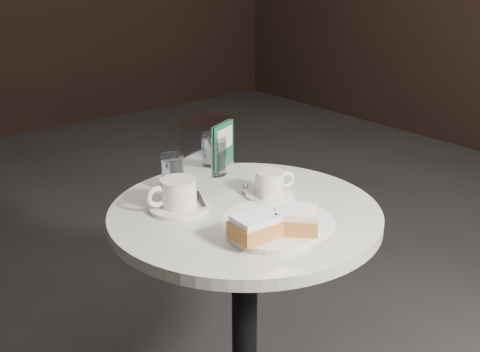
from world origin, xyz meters
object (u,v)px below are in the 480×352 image
beignet_plate (274,227)px  coffee_cup_right (270,185)px  coffee_cup_left (178,196)px  cafe_table (245,276)px  water_glass_right (214,156)px  water_glass_left (173,172)px  napkin_dispenser (208,145)px

beignet_plate → coffee_cup_right: 0.25m
coffee_cup_left → coffee_cup_right: bearing=-8.3°
coffee_cup_left → cafe_table: bearing=-29.2°
water_glass_right → water_glass_left: bearing=-172.9°
coffee_cup_left → water_glass_left: size_ratio=1.81×
coffee_cup_right → cafe_table: bearing=-149.2°
water_glass_left → water_glass_right: (0.16, 0.02, 0.01)m
cafe_table → coffee_cup_left: coffee_cup_left is taller
water_glass_left → water_glass_right: size_ratio=0.86×
cafe_table → water_glass_left: water_glass_left is taller
water_glass_left → water_glass_right: bearing=7.1°
cafe_table → coffee_cup_left: size_ratio=4.13×
coffee_cup_left → water_glass_right: (0.22, 0.15, 0.02)m
coffee_cup_right → water_glass_right: (-0.02, 0.23, 0.03)m
coffee_cup_left → coffee_cup_right: (0.24, -0.08, -0.01)m
cafe_table → coffee_cup_left: (-0.13, 0.11, 0.23)m
cafe_table → water_glass_left: 0.35m
napkin_dispenser → water_glass_right: bearing=-124.4°
beignet_plate → water_glass_right: 0.44m
beignet_plate → napkin_dispenser: bearing=72.0°
cafe_table → water_glass_right: size_ratio=6.42×
coffee_cup_left → napkin_dispenser: size_ratio=1.09×
water_glass_right → coffee_cup_right: bearing=-85.1°
cafe_table → coffee_cup_right: coffee_cup_right is taller
cafe_table → water_glass_left: (-0.07, 0.23, 0.25)m
water_glass_right → beignet_plate: bearing=-108.6°
beignet_plate → napkin_dispenser: size_ratio=1.59×
coffee_cup_left → coffee_cup_right: 0.26m
cafe_table → napkin_dispenser: size_ratio=4.50×
beignet_plate → coffee_cup_left: bearing=106.6°
water_glass_left → coffee_cup_left: bearing=-117.6°
water_glass_right → cafe_table: bearing=-109.7°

